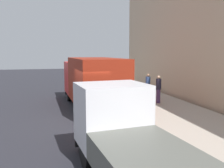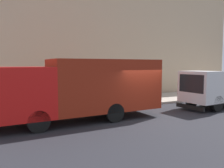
# 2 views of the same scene
# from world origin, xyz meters

# --- Properties ---
(ground) EXTENTS (80.00, 80.00, 0.00)m
(ground) POSITION_xyz_m (0.00, 0.00, 0.00)
(ground) COLOR #27272D
(sidewalk) EXTENTS (4.21, 30.00, 0.16)m
(sidewalk) POSITION_xyz_m (5.11, 0.00, 0.08)
(sidewalk) COLOR #B5A899
(sidewalk) RESTS_ON ground
(building_facade) EXTENTS (0.50, 30.00, 10.00)m
(building_facade) POSITION_xyz_m (7.71, 0.00, 5.00)
(building_facade) COLOR #D0B28F
(building_facade) RESTS_ON ground
(large_utility_truck) EXTENTS (2.78, 8.35, 3.03)m
(large_utility_truck) POSITION_xyz_m (1.03, 2.88, 1.67)
(large_utility_truck) COLOR red
(large_utility_truck) RESTS_ON ground
(small_flatbed_truck) EXTENTS (2.61, 5.72, 2.38)m
(small_flatbed_truck) POSITION_xyz_m (0.59, -5.66, 1.11)
(small_flatbed_truck) COLOR silver
(small_flatbed_truck) RESTS_ON ground
(pedestrian_walking) EXTENTS (0.39, 0.39, 1.75)m
(pedestrian_walking) POSITION_xyz_m (5.23, 2.32, 1.09)
(pedestrian_walking) COLOR #472E59
(pedestrian_walking) RESTS_ON sidewalk
(pedestrian_standing) EXTENTS (0.35, 0.35, 1.74)m
(pedestrian_standing) POSITION_xyz_m (5.18, 3.91, 1.09)
(pedestrian_standing) COLOR brown
(pedestrian_standing) RESTS_ON sidewalk
(pedestrian_third) EXTENTS (0.50, 0.50, 1.73)m
(pedestrian_third) POSITION_xyz_m (4.61, 6.05, 1.07)
(pedestrian_third) COLOR #272827
(pedestrian_third) RESTS_ON sidewalk
(traffic_cone_orange) EXTENTS (0.42, 0.42, 0.59)m
(traffic_cone_orange) POSITION_xyz_m (3.57, 6.36, 0.45)
(traffic_cone_orange) COLOR orange
(traffic_cone_orange) RESTS_ON sidewalk
(street_sign_post) EXTENTS (0.44, 0.08, 2.75)m
(street_sign_post) POSITION_xyz_m (3.43, 3.32, 1.77)
(street_sign_post) COLOR #4C5156
(street_sign_post) RESTS_ON sidewalk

